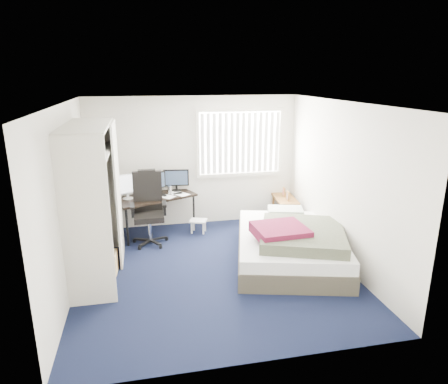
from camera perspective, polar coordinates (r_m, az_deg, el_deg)
name	(u,v)px	position (r m, az deg, el deg)	size (l,w,h in m)	color
ground	(214,270)	(6.21, -1.44, -11.09)	(4.20, 4.20, 0.00)	black
room_shell	(213,174)	(5.68, -1.55, 2.56)	(4.20, 4.20, 4.20)	silver
window_assembly	(240,143)	(7.80, 2.31, 7.03)	(1.72, 0.09, 1.32)	white
closet	(94,186)	(5.93, -18.11, 0.77)	(0.64, 1.84, 2.22)	beige
desk	(154,194)	(7.49, -9.97, -0.27)	(1.61, 1.20, 1.18)	black
office_chair	(149,215)	(7.15, -10.67, -3.30)	(0.61, 0.61, 1.29)	black
footstool	(198,223)	(7.55, -3.69, -4.40)	(0.37, 0.33, 0.25)	white
nightstand	(285,201)	(8.00, 8.72, -1.28)	(0.45, 0.80, 0.71)	brown
bed	(291,244)	(6.46, 9.54, -7.30)	(2.11, 2.50, 0.71)	#413C2F
pine_box	(102,263)	(6.33, -16.97, -9.69)	(0.42, 0.32, 0.32)	tan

